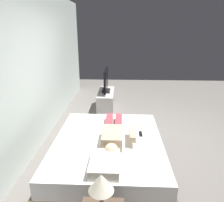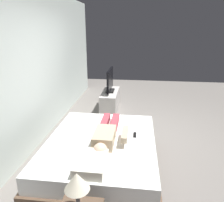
# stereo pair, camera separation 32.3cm
# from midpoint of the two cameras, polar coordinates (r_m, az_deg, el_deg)

# --- Properties ---
(ground_plane) EXTENTS (10.00, 10.00, 0.00)m
(ground_plane) POSITION_cam_midpoint_polar(r_m,az_deg,el_deg) (4.32, 9.53, -10.14)
(ground_plane) COLOR slate
(back_wall) EXTENTS (6.40, 0.10, 2.80)m
(back_wall) POSITION_cam_midpoint_polar(r_m,az_deg,el_deg) (4.55, -14.99, 9.74)
(back_wall) COLOR silver
(back_wall) RESTS_ON ground
(bed) EXTENTS (1.99, 1.63, 0.54)m
(bed) POSITION_cam_midpoint_polar(r_m,az_deg,el_deg) (3.31, 0.06, -14.37)
(bed) COLOR brown
(bed) RESTS_ON ground
(pillow) EXTENTS (0.48, 0.34, 0.12)m
(pillow) POSITION_cam_midpoint_polar(r_m,az_deg,el_deg) (2.57, -1.85, -16.34)
(pillow) COLOR silver
(pillow) RESTS_ON bed
(person) EXTENTS (1.26, 0.46, 0.18)m
(person) POSITION_cam_midpoint_polar(r_m,az_deg,el_deg) (3.14, 1.59, -8.73)
(person) COLOR tan
(person) RESTS_ON bed
(remote) EXTENTS (0.15, 0.04, 0.02)m
(remote) POSITION_cam_midpoint_polar(r_m,az_deg,el_deg) (3.30, 8.93, -8.93)
(remote) COLOR black
(remote) RESTS_ON bed
(tv_stand) EXTENTS (1.10, 0.40, 0.50)m
(tv_stand) POSITION_cam_midpoint_polar(r_m,az_deg,el_deg) (5.65, 1.13, 0.07)
(tv_stand) COLOR #B7B2AD
(tv_stand) RESTS_ON ground
(tv) EXTENTS (0.88, 0.20, 0.59)m
(tv) POSITION_cam_midpoint_polar(r_m,az_deg,el_deg) (5.50, 1.16, 5.35)
(tv) COLOR black
(tv) RESTS_ON tv_stand
(lamp) EXTENTS (0.22, 0.22, 0.42)m
(lamp) POSITION_cam_midpoint_polar(r_m,az_deg,el_deg) (1.93, -4.32, -20.86)
(lamp) COLOR #59595B
(lamp) RESTS_ON nightstand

